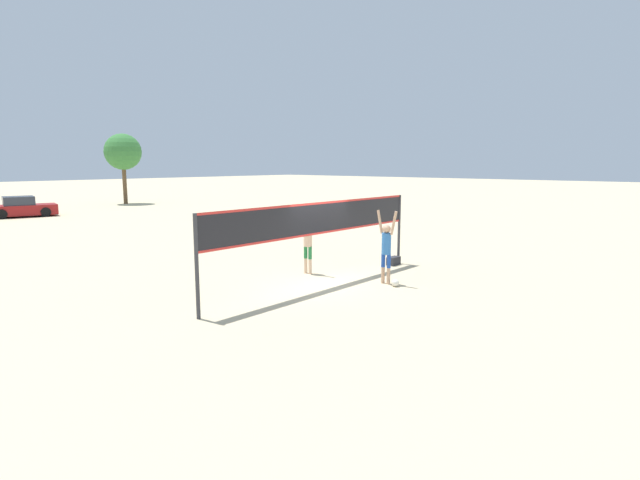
{
  "coord_description": "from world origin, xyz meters",
  "views": [
    {
      "loc": [
        -10.98,
        -9.59,
        3.63
      ],
      "look_at": [
        0.0,
        0.0,
        1.37
      ],
      "focal_mm": 28.0,
      "sensor_mm": 36.0,
      "label": 1
    }
  ],
  "objects_px": {
    "player_blocker": "(308,238)",
    "tree_left_cluster": "(123,152)",
    "gear_bag": "(393,261)",
    "player_spiker": "(386,245)",
    "volleyball": "(395,283)",
    "parked_car_near": "(22,208)",
    "volleyball_net": "(320,223)"
  },
  "relations": [
    {
      "from": "volleyball",
      "to": "gear_bag",
      "type": "xyz_separation_m",
      "value": [
        2.66,
        1.79,
        0.04
      ]
    },
    {
      "from": "player_spiker",
      "to": "player_blocker",
      "type": "xyz_separation_m",
      "value": [
        -0.52,
        2.73,
        0.01
      ]
    },
    {
      "from": "player_spiker",
      "to": "tree_left_cluster",
      "type": "distance_m",
      "value": 35.93
    },
    {
      "from": "player_blocker",
      "to": "tree_left_cluster",
      "type": "distance_m",
      "value": 33.49
    },
    {
      "from": "volleyball",
      "to": "gear_bag",
      "type": "bearing_deg",
      "value": 33.87
    },
    {
      "from": "player_spiker",
      "to": "volleyball",
      "type": "relative_size",
      "value": 10.17
    },
    {
      "from": "volleyball",
      "to": "parked_car_near",
      "type": "height_order",
      "value": "parked_car_near"
    },
    {
      "from": "player_spiker",
      "to": "tree_left_cluster",
      "type": "relative_size",
      "value": 0.36
    },
    {
      "from": "volleyball_net",
      "to": "player_spiker",
      "type": "distance_m",
      "value": 2.12
    },
    {
      "from": "player_spiker",
      "to": "player_blocker",
      "type": "relative_size",
      "value": 1.0
    },
    {
      "from": "parked_car_near",
      "to": "player_blocker",
      "type": "bearing_deg",
      "value": -76.63
    },
    {
      "from": "player_spiker",
      "to": "parked_car_near",
      "type": "xyz_separation_m",
      "value": [
        -0.34,
        29.26,
        -0.56
      ]
    },
    {
      "from": "volleyball_net",
      "to": "tree_left_cluster",
      "type": "distance_m",
      "value": 35.0
    },
    {
      "from": "gear_bag",
      "to": "player_spiker",
      "type": "bearing_deg",
      "value": -151.88
    },
    {
      "from": "volleyball_net",
      "to": "gear_bag",
      "type": "height_order",
      "value": "volleyball_net"
    },
    {
      "from": "volleyball",
      "to": "gear_bag",
      "type": "distance_m",
      "value": 3.21
    },
    {
      "from": "player_spiker",
      "to": "volleyball",
      "type": "distance_m",
      "value": 1.16
    },
    {
      "from": "gear_bag",
      "to": "parked_car_near",
      "type": "bearing_deg",
      "value": 95.91
    },
    {
      "from": "player_spiker",
      "to": "parked_car_near",
      "type": "distance_m",
      "value": 29.27
    },
    {
      "from": "volleyball_net",
      "to": "parked_car_near",
      "type": "distance_m",
      "value": 27.94
    },
    {
      "from": "volleyball_net",
      "to": "player_blocker",
      "type": "height_order",
      "value": "volleyball_net"
    },
    {
      "from": "player_blocker",
      "to": "gear_bag",
      "type": "relative_size",
      "value": 4.24
    },
    {
      "from": "tree_left_cluster",
      "to": "player_blocker",
      "type": "bearing_deg",
      "value": -108.04
    },
    {
      "from": "volleyball_net",
      "to": "parked_car_near",
      "type": "height_order",
      "value": "volleyball_net"
    },
    {
      "from": "gear_bag",
      "to": "parked_car_near",
      "type": "height_order",
      "value": "parked_car_near"
    },
    {
      "from": "volleyball",
      "to": "gear_bag",
      "type": "height_order",
      "value": "gear_bag"
    },
    {
      "from": "volleyball",
      "to": "gear_bag",
      "type": "relative_size",
      "value": 0.42
    },
    {
      "from": "parked_car_near",
      "to": "tree_left_cluster",
      "type": "xyz_separation_m",
      "value": [
        10.14,
        5.14,
        3.95
      ]
    },
    {
      "from": "player_spiker",
      "to": "tree_left_cluster",
      "type": "bearing_deg",
      "value": -15.89
    },
    {
      "from": "volleyball_net",
      "to": "volleyball",
      "type": "distance_m",
      "value": 2.86
    },
    {
      "from": "volleyball_net",
      "to": "gear_bag",
      "type": "distance_m",
      "value": 4.36
    },
    {
      "from": "player_spiker",
      "to": "gear_bag",
      "type": "distance_m",
      "value": 3.07
    }
  ]
}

